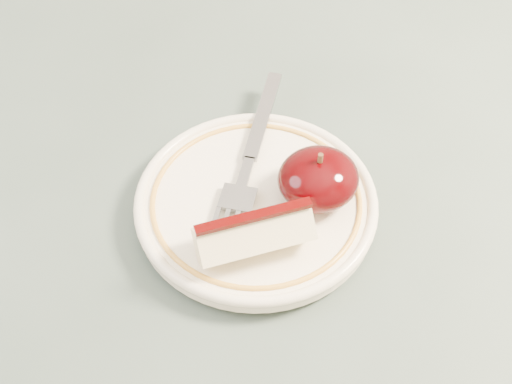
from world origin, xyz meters
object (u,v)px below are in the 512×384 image
object	(u,v)px
table	(241,265)
apple_half	(318,179)
plate	(256,203)
fork	(249,160)

from	to	relation	value
table	apple_half	bearing A→B (deg)	-24.66
plate	fork	bearing A→B (deg)	77.07
apple_half	fork	world-z (taller)	apple_half
apple_half	plate	bearing A→B (deg)	164.86
table	fork	world-z (taller)	fork
plate	fork	size ratio (longest dim) A/B	1.08
apple_half	fork	xyz separation A→B (m)	(-0.04, 0.05, -0.01)
table	fork	xyz separation A→B (m)	(0.02, 0.02, 0.11)
plate	apple_half	size ratio (longest dim) A/B	3.02
plate	fork	distance (m)	0.04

